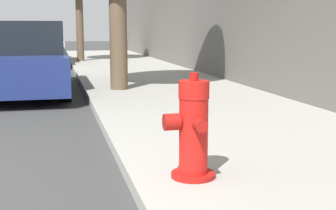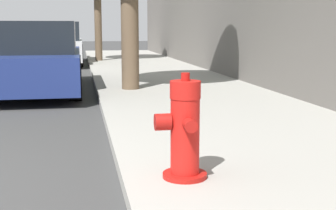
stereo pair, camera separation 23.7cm
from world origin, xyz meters
name	(u,v)px [view 1 (the left image)]	position (x,y,z in m)	size (l,w,h in m)	color
fire_hydrant	(193,131)	(2.62, 0.28, 0.46)	(0.39, 0.41, 0.78)	#A91511
parked_car_near	(16,59)	(0.97, 6.20, 0.63)	(1.87, 4.37, 1.31)	navy
parked_car_mid	(36,44)	(1.10, 13.04, 0.68)	(1.78, 4.57, 1.39)	silver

